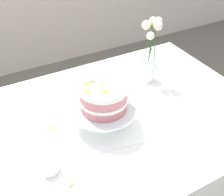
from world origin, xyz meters
The scene contains 9 objects.
dining_table centered at (0.00, -0.03, 0.65)m, with size 1.40×1.00×0.74m.
linen_napkin centered at (-0.09, -0.03, 0.74)m, with size 0.32×0.32×0.00m, color white.
cake_stand centered at (-0.09, -0.03, 0.82)m, with size 0.29×0.29×0.10m.
layer_cake centered at (-0.09, -0.03, 0.90)m, with size 0.22×0.22×0.13m.
flower_vase centered at (0.30, 0.18, 0.90)m, with size 0.10×0.09×0.37m.
teacup centered at (-0.39, -0.17, 0.76)m, with size 0.13×0.13×0.05m.
loose_petal_0 centered at (-0.35, -0.26, 0.74)m, with size 0.03×0.02×0.01m, color #E56B51.
loose_petal_1 centered at (-0.09, -0.31, 0.74)m, with size 0.03×0.02×0.00m, color pink.
loose_petal_2 centered at (-0.31, 0.06, 0.74)m, with size 0.04×0.02×0.01m, color yellow.
Camera 1 is at (-0.50, -0.87, 1.62)m, focal length 44.15 mm.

